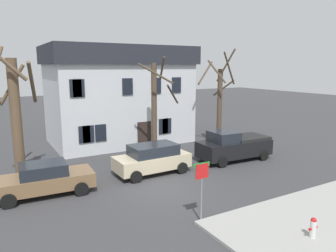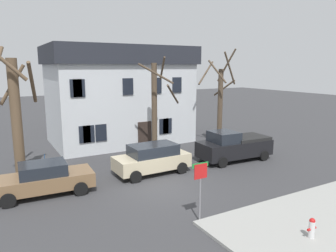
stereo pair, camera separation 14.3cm
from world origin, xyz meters
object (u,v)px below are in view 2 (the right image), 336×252
tree_bare_far (220,100)px  bicycle_leaning (48,164)px  building_main (119,94)px  fire_hydrant (312,228)px  car_beige_wagon (152,158)px  tree_bare_mid (156,107)px  tree_bare_near (15,113)px  pickup_truck_black (234,146)px  street_sign_pole (200,181)px  car_brown_sedan (43,179)px

tree_bare_far → bicycle_leaning: tree_bare_far is taller
building_main → fire_hydrant: 18.70m
tree_bare_far → car_beige_wagon: bearing=-155.2°
bicycle_leaning → building_main: bearing=38.2°
building_main → tree_bare_mid: (0.40, -5.81, -0.49)m
tree_bare_near → pickup_truck_black: (12.89, -2.98, -2.79)m
car_beige_wagon → fire_hydrant: size_ratio=5.86×
bicycle_leaning → tree_bare_near: bearing=-151.2°
tree_bare_near → tree_bare_far: bearing=3.5°
pickup_truck_black → car_beige_wagon: bearing=177.4°
tree_bare_mid → tree_bare_far: (6.00, 0.55, 0.11)m
pickup_truck_black → fire_hydrant: size_ratio=6.73×
tree_bare_near → bicycle_leaning: size_ratio=4.45×
fire_hydrant → street_sign_pole: 4.34m
building_main → street_sign_pole: building_main is taller
building_main → fire_hydrant: size_ratio=14.91×
tree_bare_mid → car_brown_sedan: tree_bare_mid is taller
pickup_truck_black → fire_hydrant: bearing=-115.1°
building_main → car_beige_wagon: (-1.41, -8.87, -3.07)m
tree_bare_far → fire_hydrant: bearing=-115.1°
car_brown_sedan → pickup_truck_black: bearing=-0.1°
tree_bare_far → car_brown_sedan: size_ratio=1.58×
tree_bare_mid → pickup_truck_black: 5.90m
car_beige_wagon → pickup_truck_black: (5.99, -0.28, 0.08)m
tree_bare_mid → street_sign_pole: size_ratio=2.77×
car_beige_wagon → fire_hydrant: car_beige_wagon is taller
tree_bare_near → tree_bare_mid: (8.72, 0.35, -0.29)m
car_beige_wagon → street_sign_pole: size_ratio=1.79×
building_main → tree_bare_far: (6.40, -5.26, -0.37)m
pickup_truck_black → street_sign_pole: 9.29m
building_main → street_sign_pole: size_ratio=4.54×
tree_bare_mid → pickup_truck_black: bearing=-38.5°
car_beige_wagon → building_main: bearing=81.0°
tree_bare_near → fire_hydrant: (8.58, -12.21, -3.26)m
car_beige_wagon → fire_hydrant: 9.66m
building_main → tree_bare_mid: size_ratio=1.64×
building_main → car_brown_sedan: bearing=-129.4°
car_brown_sedan → fire_hydrant: car_brown_sedan is taller
building_main → car_brown_sedan: 12.22m
building_main → tree_bare_near: building_main is taller
building_main → bicycle_leaning: 9.25m
tree_bare_mid → car_brown_sedan: (-7.90, -3.30, -2.68)m
car_brown_sedan → bicycle_leaning: car_brown_sedan is taller
street_sign_pole → bicycle_leaning: bearing=113.2°
bicycle_leaning → car_beige_wagon: bearing=-34.3°
fire_hydrant → building_main: bearing=90.8°
fire_hydrant → pickup_truck_black: bearing=64.9°
tree_bare_far → pickup_truck_black: bearing=-115.2°
tree_bare_mid → fire_hydrant: 12.91m
car_brown_sedan → car_beige_wagon: bearing=2.3°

